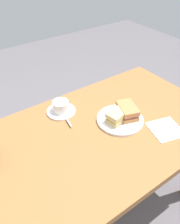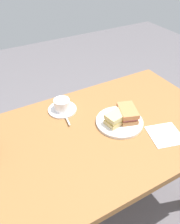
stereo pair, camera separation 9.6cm
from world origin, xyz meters
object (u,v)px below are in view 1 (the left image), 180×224
object	(u,v)px
sandwich_plate	(120,120)
napkin	(166,129)
dining_table	(103,145)
coffee_cup	(61,106)
coffee_saucer	(61,111)
sandwich_front	(119,115)
sandwich_back	(128,111)
spoon	(66,119)

from	to	relation	value
sandwich_plate	napkin	bearing A→B (deg)	-51.55
dining_table	coffee_cup	size ratio (longest dim) A/B	12.18
coffee_saucer	coffee_cup	world-z (taller)	coffee_cup
sandwich_front	sandwich_back	size ratio (longest dim) A/B	1.00
dining_table	spoon	xyz separation A→B (m)	(-0.12, 0.16, 0.13)
sandwich_plate	napkin	world-z (taller)	sandwich_plate
dining_table	sandwich_front	bearing A→B (deg)	-0.19
sandwich_plate	sandwich_front	xyz separation A→B (m)	(-0.01, 0.00, 0.04)
sandwich_back	coffee_cup	size ratio (longest dim) A/B	1.44
dining_table	sandwich_back	distance (m)	0.23
coffee_cup	spoon	xyz separation A→B (m)	(-0.01, -0.08, -0.03)
dining_table	sandwich_back	bearing A→B (deg)	-1.03
coffee_cup	coffee_saucer	bearing A→B (deg)	-143.31
coffee_cup	sandwich_back	bearing A→B (deg)	-43.13
coffee_saucer	spoon	xyz separation A→B (m)	(-0.01, -0.08, 0.01)
dining_table	coffee_saucer	bearing A→B (deg)	114.23
coffee_saucer	sandwich_plate	bearing A→B (deg)	-48.45
spoon	napkin	world-z (taller)	spoon
coffee_saucer	napkin	size ratio (longest dim) A/B	1.03
sandwich_plate	coffee_saucer	xyz separation A→B (m)	(-0.21, 0.24, -0.00)
coffee_cup	napkin	xyz separation A→B (m)	(0.35, -0.42, -0.04)
coffee_saucer	napkin	xyz separation A→B (m)	(0.36, -0.42, -0.00)
sandwich_front	sandwich_plate	bearing A→B (deg)	-14.74
coffee_saucer	coffee_cup	distance (m)	0.04
spoon	sandwich_front	bearing A→B (deg)	-36.78
sandwich_back	coffee_saucer	distance (m)	0.36
sandwich_back	spoon	world-z (taller)	sandwich_back
dining_table	coffee_cup	bearing A→B (deg)	113.89
sandwich_front	coffee_saucer	size ratio (longest dim) A/B	0.95
sandwich_front	dining_table	bearing A→B (deg)	179.81
sandwich_back	dining_table	bearing A→B (deg)	178.97
napkin	sandwich_plate	bearing A→B (deg)	128.45
sandwich_front	spoon	xyz separation A→B (m)	(-0.22, 0.16, -0.03)
sandwich_front	coffee_saucer	xyz separation A→B (m)	(-0.20, 0.24, -0.04)
spoon	napkin	distance (m)	0.50
dining_table	sandwich_front	distance (m)	0.19
dining_table	sandwich_plate	distance (m)	0.17
dining_table	sandwich_back	world-z (taller)	sandwich_back
coffee_cup	spoon	world-z (taller)	coffee_cup
coffee_saucer	spoon	world-z (taller)	spoon
sandwich_plate	sandwich_front	size ratio (longest dim) A/B	1.64
dining_table	napkin	distance (m)	0.33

